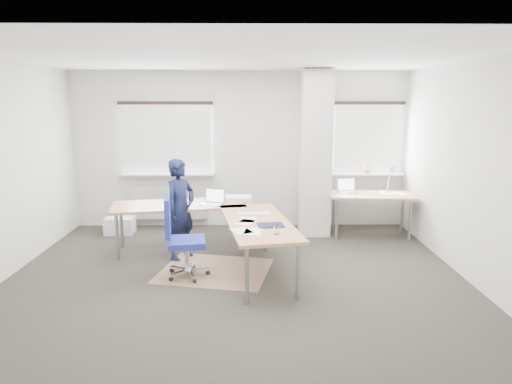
{
  "coord_description": "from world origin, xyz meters",
  "views": [
    {
      "loc": [
        0.19,
        -5.73,
        2.3
      ],
      "look_at": [
        0.28,
        0.9,
        0.95
      ],
      "focal_mm": 32.0,
      "sensor_mm": 36.0,
      "label": 1
    }
  ],
  "objects_px": {
    "desk_main": "(219,214)",
    "desk_side": "(371,196)",
    "person": "(181,209)",
    "task_chair": "(184,255)"
  },
  "relations": [
    {
      "from": "desk_main",
      "to": "task_chair",
      "type": "height_order",
      "value": "task_chair"
    },
    {
      "from": "person",
      "to": "desk_side",
      "type": "bearing_deg",
      "value": -36.38
    },
    {
      "from": "task_chair",
      "to": "person",
      "type": "bearing_deg",
      "value": 93.04
    },
    {
      "from": "person",
      "to": "desk_main",
      "type": "bearing_deg",
      "value": -66.68
    },
    {
      "from": "desk_main",
      "to": "task_chair",
      "type": "distance_m",
      "value": 0.85
    },
    {
      "from": "desk_main",
      "to": "task_chair",
      "type": "xyz_separation_m",
      "value": [
        -0.42,
        -0.63,
        -0.39
      ]
    },
    {
      "from": "desk_main",
      "to": "desk_side",
      "type": "height_order",
      "value": "desk_side"
    },
    {
      "from": "desk_side",
      "to": "person",
      "type": "distance_m",
      "value": 3.26
    },
    {
      "from": "desk_main",
      "to": "person",
      "type": "bearing_deg",
      "value": 159.36
    },
    {
      "from": "desk_main",
      "to": "person",
      "type": "xyz_separation_m",
      "value": [
        -0.56,
        0.1,
        0.04
      ]
    }
  ]
}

